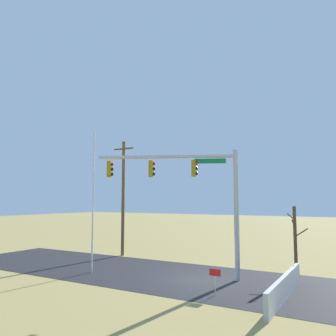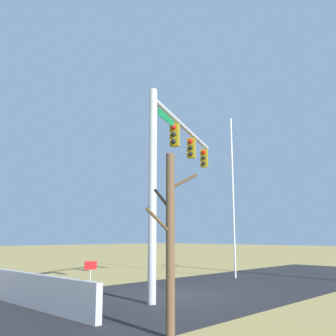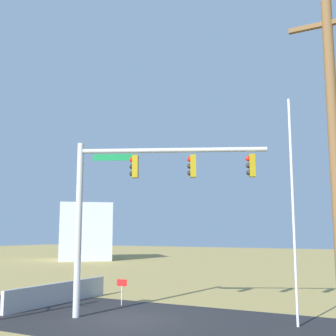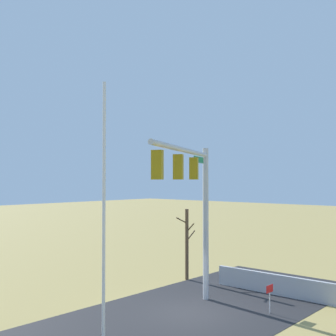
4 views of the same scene
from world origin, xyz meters
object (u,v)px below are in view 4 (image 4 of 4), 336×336
Objects in this scene: signal_mast at (194,192)px; open_sign at (270,292)px; flagpole at (104,226)px; bare_tree at (187,243)px.

signal_mast reaches higher than open_sign.
flagpole is at bearing -166.62° from signal_mast.
open_sign is (8.51, -0.92, -3.48)m from flagpole.
open_sign is (2.20, -2.42, -4.35)m from signal_mast.
flagpole is (-6.31, -1.50, -0.88)m from signal_mast.
flagpole is 9.24m from open_sign.
signal_mast is 5.45m from open_sign.
signal_mast reaches higher than bare_tree.
flagpole reaches higher than signal_mast.
open_sign is at bearing -6.16° from flagpole.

